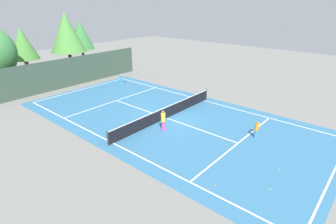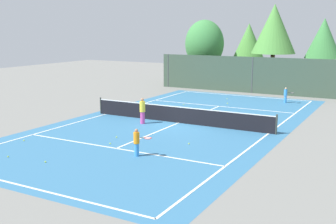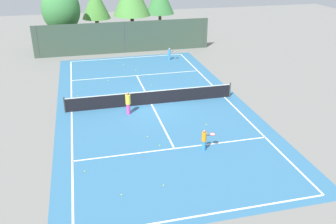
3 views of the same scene
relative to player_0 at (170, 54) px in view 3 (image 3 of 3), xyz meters
name	(u,v)px [view 3 (image 3 of 3)]	position (x,y,z in m)	size (l,w,h in m)	color
ground_plane	(151,104)	(-3.90, -10.31, -0.62)	(80.00, 80.00, 0.00)	slate
court_surface	(151,104)	(-3.90, -10.31, -0.62)	(13.00, 25.00, 0.01)	teal
tennis_net	(151,97)	(-3.90, -10.31, -0.11)	(11.90, 0.10, 1.10)	#333833
perimeter_fence	(124,37)	(-3.90, 3.69, 0.98)	(18.00, 0.12, 3.20)	#384C3D
tree_1	(95,3)	(-6.23, 9.45, 3.73)	(3.21, 3.21, 6.18)	brown
tree_2	(61,10)	(-9.96, 6.80, 3.51)	(3.95, 3.52, 6.52)	brown
player_0	(170,54)	(0.00, 0.00, 0.00)	(0.83, 0.37, 1.19)	#388CD8
player_1	(128,103)	(-5.70, -11.55, 0.18)	(0.33, 0.33, 1.56)	#D14799
player_2	(204,140)	(-2.36, -17.25, 0.03)	(0.85, 0.46, 1.25)	#388CD8
tennis_ball_0	(122,195)	(-7.26, -20.17, -0.59)	(0.07, 0.07, 0.07)	#CCE533
tennis_ball_1	(164,185)	(-5.26, -19.92, -0.59)	(0.07, 0.07, 0.07)	#CCE533
tennis_ball_2	(148,137)	(-5.09, -15.05, -0.59)	(0.07, 0.07, 0.07)	#CCE533
tennis_ball_3	(85,171)	(-8.80, -17.87, -0.59)	(0.07, 0.07, 0.07)	#CCE533
tennis_ball_4	(136,70)	(-3.77, -2.58, -0.59)	(0.07, 0.07, 0.07)	#CCE533
tennis_ball_5	(151,85)	(-3.17, -6.62, -0.59)	(0.07, 0.07, 0.07)	#CCE533
tennis_ball_6	(78,96)	(-8.95, -7.58, -0.59)	(0.07, 0.07, 0.07)	#CCE533
tennis_ball_7	(206,125)	(-1.21, -14.36, -0.59)	(0.07, 0.07, 0.07)	#CCE533
tennis_ball_8	(160,145)	(-4.62, -16.23, -0.59)	(0.07, 0.07, 0.07)	#CCE533
tennis_ball_9	(124,64)	(-4.59, -0.53, -0.59)	(0.07, 0.07, 0.07)	#CCE533
tennis_ball_10	(108,80)	(-6.42, -4.67, -0.59)	(0.07, 0.07, 0.07)	#CCE533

